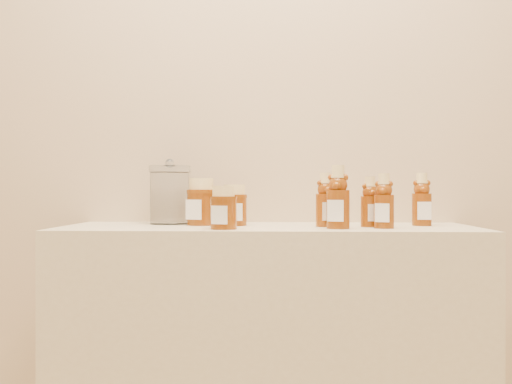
# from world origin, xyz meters

# --- Properties ---
(wall_back) EXTENTS (3.50, 0.02, 2.70)m
(wall_back) POSITION_xyz_m (0.00, 1.75, 1.35)
(wall_back) COLOR tan
(wall_back) RESTS_ON ground
(display_table) EXTENTS (1.20, 0.40, 0.90)m
(display_table) POSITION_xyz_m (0.00, 1.55, 0.45)
(display_table) COLOR #C9B993
(display_table) RESTS_ON ground
(bear_bottle_back_left) EXTENTS (0.07, 0.07, 0.18)m
(bear_bottle_back_left) POSITION_xyz_m (0.17, 1.54, 0.99)
(bear_bottle_back_left) COLOR #632907
(bear_bottle_back_left) RESTS_ON display_table
(bear_bottle_back_mid) EXTENTS (0.07, 0.07, 0.16)m
(bear_bottle_back_mid) POSITION_xyz_m (0.29, 1.54, 0.98)
(bear_bottle_back_mid) COLOR #632907
(bear_bottle_back_mid) RESTS_ON display_table
(bear_bottle_back_right) EXTENTS (0.06, 0.06, 0.18)m
(bear_bottle_back_right) POSITION_xyz_m (0.46, 1.59, 0.99)
(bear_bottle_back_right) COLOR #632907
(bear_bottle_back_right) RESTS_ON display_table
(bear_bottle_front_left) EXTENTS (0.08, 0.08, 0.20)m
(bear_bottle_front_left) POSITION_xyz_m (0.19, 1.46, 1.00)
(bear_bottle_front_left) COLOR #632907
(bear_bottle_front_left) RESTS_ON display_table
(bear_bottle_front_right) EXTENTS (0.08, 0.08, 0.17)m
(bear_bottle_front_right) POSITION_xyz_m (0.32, 1.48, 0.99)
(bear_bottle_front_right) COLOR #632907
(bear_bottle_front_right) RESTS_ON display_table
(honey_jar_left) EXTENTS (0.12, 0.12, 0.14)m
(honey_jar_left) POSITION_xyz_m (-0.20, 1.59, 0.97)
(honey_jar_left) COLOR #632907
(honey_jar_left) RESTS_ON display_table
(honey_jar_back) EXTENTS (0.08, 0.08, 0.12)m
(honey_jar_back) POSITION_xyz_m (-0.10, 1.58, 0.96)
(honey_jar_back) COLOR #632907
(honey_jar_back) RESTS_ON display_table
(honey_jar_front) EXTENTS (0.09, 0.09, 0.12)m
(honey_jar_front) POSITION_xyz_m (-0.12, 1.43, 0.96)
(honey_jar_front) COLOR #632907
(honey_jar_front) RESTS_ON display_table
(glass_canister) EXTENTS (0.15, 0.15, 0.20)m
(glass_canister) POSITION_xyz_m (-0.31, 1.65, 1.00)
(glass_canister) COLOR white
(glass_canister) RESTS_ON display_table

